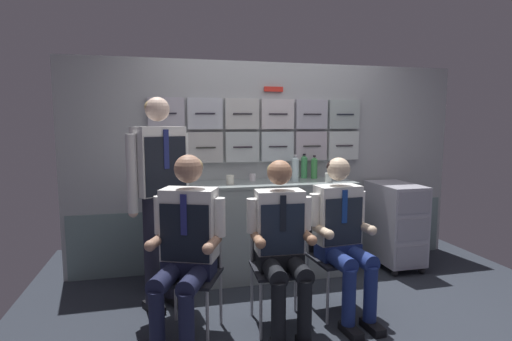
% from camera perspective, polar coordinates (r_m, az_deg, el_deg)
% --- Properties ---
extents(ground, '(4.80, 4.80, 0.04)m').
position_cam_1_polar(ground, '(3.25, 9.39, -21.55)').
color(ground, '#292E37').
extents(galley_bulkhead, '(4.20, 0.14, 2.15)m').
position_cam_1_polar(galley_bulkhead, '(4.18, 2.12, 0.81)').
color(galley_bulkhead, '#A9ADAF').
rests_on(galley_bulkhead, ground).
extents(galley_counter, '(1.94, 0.53, 0.94)m').
position_cam_1_polar(galley_counter, '(3.97, 0.21, -8.48)').
color(galley_counter, '#929E9E').
rests_on(galley_counter, ground).
extents(service_trolley, '(0.40, 0.65, 0.89)m').
position_cam_1_polar(service_trolley, '(4.46, 19.49, -7.10)').
color(service_trolley, black).
rests_on(service_trolley, ground).
extents(folding_chair_left, '(0.52, 0.52, 0.85)m').
position_cam_1_polar(folding_chair_left, '(2.99, -9.03, -12.75)').
color(folding_chair_left, '#A8AAAF').
rests_on(folding_chair_left, ground).
extents(crew_member_left, '(0.58, 0.71, 1.31)m').
position_cam_1_polar(crew_member_left, '(2.79, -10.14, -9.83)').
color(crew_member_left, black).
rests_on(crew_member_left, ground).
extents(folding_chair_center, '(0.42, 0.42, 0.85)m').
position_cam_1_polar(folding_chair_center, '(3.09, 3.02, -12.00)').
color(folding_chair_center, '#A8AAAF').
rests_on(folding_chair_center, ground).
extents(crew_member_center, '(0.49, 0.61, 1.26)m').
position_cam_1_polar(crew_member_center, '(2.89, 3.81, -9.83)').
color(crew_member_center, black).
rests_on(crew_member_center, ground).
extents(folding_chair_right, '(0.43, 0.43, 0.85)m').
position_cam_1_polar(folding_chair_right, '(3.36, 10.97, -10.56)').
color(folding_chair_right, '#A8AAAF').
rests_on(folding_chair_right, ground).
extents(crew_member_right, '(0.49, 0.62, 1.26)m').
position_cam_1_polar(crew_member_right, '(3.18, 12.45, -8.45)').
color(crew_member_right, black).
rests_on(crew_member_right, ground).
extents(crew_member_standing, '(0.49, 0.39, 1.73)m').
position_cam_1_polar(crew_member_standing, '(3.26, -13.82, -1.82)').
color(crew_member_standing, black).
rests_on(crew_member_standing, ground).
extents(sparkling_bottle_green, '(0.07, 0.07, 0.24)m').
position_cam_1_polar(sparkling_bottle_green, '(4.18, 8.45, 0.42)').
color(sparkling_bottle_green, '#469E50').
rests_on(sparkling_bottle_green, galley_counter).
extents(water_bottle_blue_cap, '(0.07, 0.07, 0.30)m').
position_cam_1_polar(water_bottle_blue_cap, '(3.71, -11.91, -0.02)').
color(water_bottle_blue_cap, silver).
rests_on(water_bottle_blue_cap, galley_counter).
extents(water_bottle_short, '(0.07, 0.07, 0.27)m').
position_cam_1_polar(water_bottle_short, '(3.96, 5.71, 0.26)').
color(water_bottle_short, silver).
rests_on(water_bottle_short, galley_counter).
extents(water_bottle_tall, '(0.07, 0.07, 0.26)m').
position_cam_1_polar(water_bottle_tall, '(4.19, 7.01, 0.56)').
color(water_bottle_tall, '#45A55D').
rests_on(water_bottle_tall, galley_counter).
extents(coffee_cup_white, '(0.08, 0.08, 0.09)m').
position_cam_1_polar(coffee_cup_white, '(3.75, -3.77, -1.32)').
color(coffee_cup_white, silver).
rests_on(coffee_cup_white, galley_counter).
extents(espresso_cup_small, '(0.06, 0.06, 0.07)m').
position_cam_1_polar(espresso_cup_small, '(3.96, -0.51, -0.98)').
color(espresso_cup_small, white).
rests_on(espresso_cup_small, galley_counter).
extents(paper_cup_tan, '(0.07, 0.07, 0.09)m').
position_cam_1_polar(paper_cup_tan, '(3.95, 10.45, -0.98)').
color(paper_cup_tan, white).
rests_on(paper_cup_tan, galley_counter).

